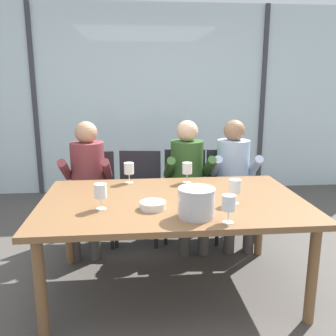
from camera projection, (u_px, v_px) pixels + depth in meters
ground at (162, 235)px, 3.79m from camera, size 14.00×14.00×0.00m
window_glass_panel at (152, 101)px, 5.12m from camera, size 7.10×0.03×2.60m
window_mullion_left at (35, 101)px, 4.95m from camera, size 0.06×0.06×2.60m
window_mullion_right at (262, 100)px, 5.26m from camera, size 0.06×0.06×2.60m
hillside_vineyard at (143, 104)px, 9.28m from camera, size 13.10×2.40×2.02m
dining_table at (173, 208)px, 2.67m from camera, size 1.90×1.19×0.72m
chair_near_curtain at (93, 190)px, 3.62m from camera, size 0.44×0.44×0.88m
chair_left_of_center at (139, 188)px, 3.67m from camera, size 0.50×0.50×0.88m
chair_center at (185, 186)px, 3.73m from camera, size 0.49×0.49×0.88m
chair_right_of_center at (229, 186)px, 3.74m from camera, size 0.46×0.46×0.88m
person_maroon_top at (87, 177)px, 3.43m from camera, size 0.47×0.62×1.20m
person_olive_shirt at (188, 174)px, 3.53m from camera, size 0.47×0.62×1.20m
person_pale_blue_shirt at (234, 173)px, 3.57m from camera, size 0.48×0.63×1.20m
ice_bucket_primary at (196, 202)px, 2.28m from camera, size 0.24×0.24×0.19m
tasting_bowl at (153, 205)px, 2.44m from camera, size 0.18×0.18×0.05m
wine_glass_by_left_taster at (229, 204)px, 2.18m from camera, size 0.08×0.08×0.17m
wine_glass_near_bucket at (101, 192)px, 2.42m from camera, size 0.08×0.08×0.17m
wine_glass_center_pour at (235, 187)px, 2.52m from camera, size 0.08×0.08×0.17m
wine_glass_by_right_taster at (129, 169)px, 3.05m from camera, size 0.08×0.08×0.17m
wine_glass_spare_empty at (187, 169)px, 3.06m from camera, size 0.08×0.08×0.17m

